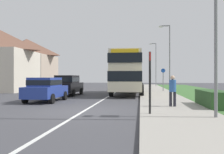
% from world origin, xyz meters
% --- Properties ---
extents(ground_plane, '(120.00, 120.00, 0.00)m').
position_xyz_m(ground_plane, '(0.00, 0.00, 0.00)').
color(ground_plane, '#424247').
extents(lane_marking_centre, '(0.14, 60.00, 0.01)m').
position_xyz_m(lane_marking_centre, '(0.00, 8.00, 0.00)').
color(lane_marking_centre, silver).
rests_on(lane_marking_centre, ground_plane).
extents(pavement_near_side, '(3.20, 68.00, 0.12)m').
position_xyz_m(pavement_near_side, '(4.20, 6.00, 0.06)').
color(pavement_near_side, '#9E998E').
rests_on(pavement_near_side, ground_plane).
extents(roadside_hedge, '(1.10, 3.28, 0.90)m').
position_xyz_m(roadside_hedge, '(6.30, 1.90, 0.45)').
color(roadside_hedge, '#2D5128').
rests_on(roadside_hedge, ground_plane).
extents(double_decker_bus, '(2.80, 9.87, 3.70)m').
position_xyz_m(double_decker_bus, '(1.49, 11.48, 2.14)').
color(double_decker_bus, beige).
rests_on(double_decker_bus, ground_plane).
extents(parked_car_blue, '(1.88, 3.94, 1.56)m').
position_xyz_m(parked_car_blue, '(-3.46, 4.14, 0.86)').
color(parked_car_blue, navy).
rests_on(parked_car_blue, ground_plane).
extents(parked_car_black, '(1.91, 4.32, 1.74)m').
position_xyz_m(parked_car_black, '(-3.69, 9.65, 0.95)').
color(parked_car_black, black).
rests_on(parked_car_black, ground_plane).
extents(pedestrian_at_stop, '(0.34, 0.34, 1.67)m').
position_xyz_m(pedestrian_at_stop, '(4.23, 1.46, 0.98)').
color(pedestrian_at_stop, '#23232D').
rests_on(pedestrian_at_stop, ground_plane).
extents(bus_stop_sign, '(0.09, 0.52, 2.60)m').
position_xyz_m(bus_stop_sign, '(3.00, -1.15, 1.54)').
color(bus_stop_sign, black).
rests_on(bus_stop_sign, ground_plane).
extents(cycle_route_sign, '(0.44, 0.08, 2.52)m').
position_xyz_m(cycle_route_sign, '(5.03, 15.40, 1.43)').
color(cycle_route_sign, slate).
rests_on(cycle_route_sign, ground_plane).
extents(street_lamp_mid, '(1.14, 0.20, 6.84)m').
position_xyz_m(street_lamp_mid, '(5.45, 14.03, 3.96)').
color(street_lamp_mid, slate).
rests_on(street_lamp_mid, ground_plane).
extents(street_lamp_far, '(1.14, 0.20, 7.30)m').
position_xyz_m(street_lamp_far, '(5.10, 30.32, 4.20)').
color(street_lamp_far, slate).
rests_on(street_lamp_far, ground_plane).
extents(house_terrace_far_side, '(6.95, 13.04, 6.98)m').
position_xyz_m(house_terrace_far_side, '(-13.25, 18.18, 3.49)').
color(house_terrace_far_side, beige).
rests_on(house_terrace_far_side, ground_plane).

